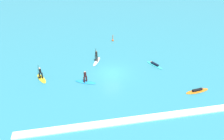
# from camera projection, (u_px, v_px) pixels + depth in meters

# --- Properties ---
(ground_plane) EXTENTS (120.00, 120.00, 0.00)m
(ground_plane) POSITION_uv_depth(u_px,v_px,m) (112.00, 73.00, 30.75)
(ground_plane) COLOR teal
(ground_plane) RESTS_ON ground
(surfer_on_orange_board) EXTENTS (3.31, 1.23, 0.42)m
(surfer_on_orange_board) POSITION_uv_depth(u_px,v_px,m) (197.00, 91.00, 26.84)
(surfer_on_orange_board) COLOR orange
(surfer_on_orange_board) RESTS_ON ground_plane
(surfer_on_blue_board) EXTENTS (2.95, 1.92, 1.73)m
(surfer_on_blue_board) POSITION_uv_depth(u_px,v_px,m) (85.00, 80.00, 28.47)
(surfer_on_blue_board) COLOR #1E8CD1
(surfer_on_blue_board) RESTS_ON ground_plane
(surfer_on_teal_board) EXTENTS (1.93, 3.11, 0.43)m
(surfer_on_teal_board) POSITION_uv_depth(u_px,v_px,m) (155.00, 64.00, 32.64)
(surfer_on_teal_board) COLOR #33C6CC
(surfer_on_teal_board) RESTS_ON ground_plane
(surfer_on_yellow_board) EXTENTS (1.80, 2.85, 2.10)m
(surfer_on_yellow_board) POSITION_uv_depth(u_px,v_px,m) (41.00, 76.00, 29.22)
(surfer_on_yellow_board) COLOR yellow
(surfer_on_yellow_board) RESTS_ON ground_plane
(surfer_on_white_board) EXTENTS (1.77, 3.09, 2.21)m
(surfer_on_white_board) POSITION_uv_depth(u_px,v_px,m) (97.00, 59.00, 33.47)
(surfer_on_white_board) COLOR white
(surfer_on_white_board) RESTS_ON ground_plane
(marker_buoy) EXTENTS (0.40, 0.40, 1.25)m
(marker_buoy) POSITION_uv_depth(u_px,v_px,m) (113.00, 40.00, 40.85)
(marker_buoy) COLOR #E55119
(marker_buoy) RESTS_ON ground_plane
(wave_crest) EXTENTS (23.08, 0.90, 0.18)m
(wave_crest) POSITION_uv_depth(u_px,v_px,m) (129.00, 120.00, 22.35)
(wave_crest) COLOR white
(wave_crest) RESTS_ON ground_plane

